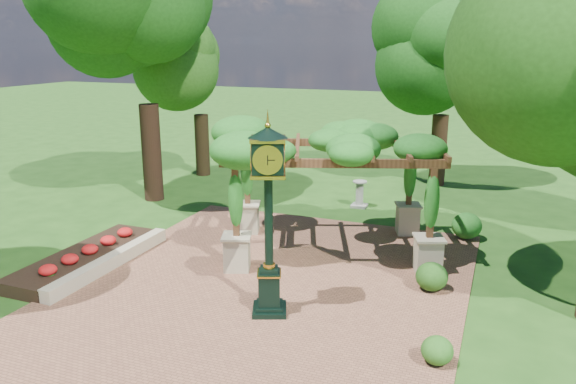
% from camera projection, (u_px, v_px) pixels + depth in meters
% --- Properties ---
extents(ground, '(120.00, 120.00, 0.00)m').
position_uv_depth(ground, '(251.00, 303.00, 13.82)').
color(ground, '#1E4714').
rests_on(ground, ground).
extents(brick_plaza, '(10.00, 12.00, 0.04)m').
position_uv_depth(brick_plaza, '(267.00, 286.00, 14.71)').
color(brick_plaza, brown).
rests_on(brick_plaza, ground).
extents(border_wall, '(0.35, 5.00, 0.40)m').
position_uv_depth(border_wall, '(111.00, 262.00, 15.84)').
color(border_wall, '#C6B793').
rests_on(border_wall, ground).
extents(flower_bed, '(1.50, 5.00, 0.36)m').
position_uv_depth(flower_bed, '(85.00, 258.00, 16.16)').
color(flower_bed, red).
rests_on(flower_bed, ground).
extents(pedestal_clock, '(1.15, 1.15, 4.50)m').
position_uv_depth(pedestal_clock, '(269.00, 204.00, 12.58)').
color(pedestal_clock, black).
rests_on(pedestal_clock, brick_plaza).
extents(pergola, '(7.08, 5.67, 3.87)m').
position_uv_depth(pergola, '(331.00, 149.00, 16.41)').
color(pergola, '#B9AD8A').
rests_on(pergola, brick_plaza).
extents(sundial, '(0.58, 0.58, 1.04)m').
position_uv_depth(sundial, '(359.00, 196.00, 21.66)').
color(sundial, gray).
rests_on(sundial, ground).
extents(shrub_front, '(0.70, 0.70, 0.57)m').
position_uv_depth(shrub_front, '(437.00, 350.00, 11.08)').
color(shrub_front, '#265919').
rests_on(shrub_front, brick_plaza).
extents(shrub_mid, '(0.93, 0.93, 0.74)m').
position_uv_depth(shrub_mid, '(432.00, 277.00, 14.34)').
color(shrub_mid, '#1E4814').
rests_on(shrub_mid, brick_plaza).
extents(shrub_back, '(1.19, 1.19, 0.86)m').
position_uv_depth(shrub_back, '(467.00, 226.00, 18.10)').
color(shrub_back, '#215F1B').
rests_on(shrub_back, brick_plaza).
extents(tree_west_near, '(5.03, 5.03, 9.94)m').
position_uv_depth(tree_west_near, '(143.00, 25.00, 21.08)').
color(tree_west_near, black).
rests_on(tree_west_near, ground).
extents(tree_west_far, '(3.45, 3.45, 7.47)m').
position_uv_depth(tree_west_far, '(199.00, 67.00, 25.73)').
color(tree_west_far, black).
rests_on(tree_west_far, ground).
extents(tree_north, '(3.95, 3.95, 8.06)m').
position_uv_depth(tree_north, '(445.00, 59.00, 23.75)').
color(tree_north, '#352015').
rests_on(tree_north, ground).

